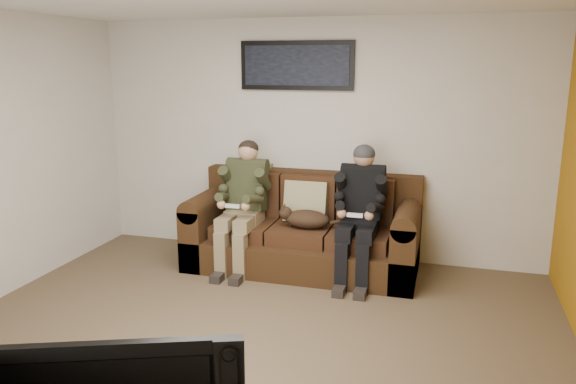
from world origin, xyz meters
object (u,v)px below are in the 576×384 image
(person_left, at_px, (243,197))
(person_right, at_px, (360,205))
(framed_poster, at_px, (297,65))
(sofa, at_px, (305,232))
(cat, at_px, (305,218))

(person_left, height_order, person_right, person_right)
(person_right, bearing_deg, person_left, -179.98)
(framed_poster, bearing_deg, person_left, -125.55)
(sofa, bearing_deg, cat, -74.43)
(framed_poster, bearing_deg, cat, -66.20)
(sofa, height_order, person_left, person_left)
(sofa, relative_size, cat, 3.62)
(person_left, height_order, framed_poster, framed_poster)
(person_left, height_order, cat, person_left)
(person_left, relative_size, person_right, 0.99)
(sofa, relative_size, person_right, 1.78)
(cat, distance_m, framed_poster, 1.65)
(sofa, relative_size, person_left, 1.79)
(person_left, bearing_deg, cat, 0.27)
(person_right, bearing_deg, cat, 179.72)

